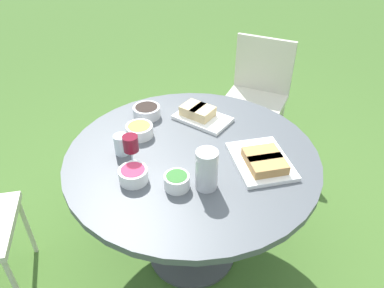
% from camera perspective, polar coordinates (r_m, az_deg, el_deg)
% --- Properties ---
extents(ground_plane, '(40.00, 40.00, 0.00)m').
position_cam_1_polar(ground_plane, '(2.35, 0.00, -16.04)').
color(ground_plane, '#446B2B').
extents(dining_table, '(1.24, 1.24, 0.75)m').
position_cam_1_polar(dining_table, '(1.89, 0.00, -4.26)').
color(dining_table, '#4C4C51').
rests_on(dining_table, ground_plane).
extents(chair_near_left, '(0.58, 0.59, 0.89)m').
position_cam_1_polar(chair_near_left, '(2.90, 9.94, 8.20)').
color(chair_near_left, beige).
rests_on(chair_near_left, ground_plane).
extents(water_pitcher, '(0.10, 0.10, 0.19)m').
position_cam_1_polar(water_pitcher, '(1.58, 2.23, -3.93)').
color(water_pitcher, silver).
rests_on(water_pitcher, dining_table).
extents(wine_glass, '(0.07, 0.07, 0.16)m').
position_cam_1_polar(wine_glass, '(1.71, -9.32, -0.12)').
color(wine_glass, silver).
rests_on(wine_glass, dining_table).
extents(platter_bread_main, '(0.27, 0.34, 0.07)m').
position_cam_1_polar(platter_bread_main, '(2.07, 1.21, 4.54)').
color(platter_bread_main, white).
rests_on(platter_bread_main, dining_table).
extents(platter_charcuterie, '(0.36, 0.40, 0.06)m').
position_cam_1_polar(platter_charcuterie, '(1.77, 10.74, -2.54)').
color(platter_charcuterie, white).
rests_on(platter_charcuterie, dining_table).
extents(bowl_fries, '(0.14, 0.14, 0.06)m').
position_cam_1_polar(bowl_fries, '(1.95, -8.00, 2.13)').
color(bowl_fries, white).
rests_on(bowl_fries, dining_table).
extents(bowl_salad, '(0.11, 0.11, 0.07)m').
position_cam_1_polar(bowl_salad, '(1.62, -2.33, -5.63)').
color(bowl_salad, white).
rests_on(bowl_salad, dining_table).
extents(bowl_olives, '(0.15, 0.15, 0.06)m').
position_cam_1_polar(bowl_olives, '(2.10, -6.92, 5.00)').
color(bowl_olives, silver).
rests_on(bowl_olives, dining_table).
extents(bowl_dip_red, '(0.13, 0.13, 0.06)m').
position_cam_1_polar(bowl_dip_red, '(1.67, -8.93, -4.60)').
color(bowl_dip_red, white).
rests_on(bowl_dip_red, dining_table).
extents(cup_water_near, '(0.07, 0.07, 0.10)m').
position_cam_1_polar(cup_water_near, '(1.83, -10.67, -0.06)').
color(cup_water_near, silver).
rests_on(cup_water_near, dining_table).
extents(handbag, '(0.30, 0.14, 0.37)m').
position_cam_1_polar(handbag, '(3.21, -5.63, 3.35)').
color(handbag, maroon).
rests_on(handbag, ground_plane).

